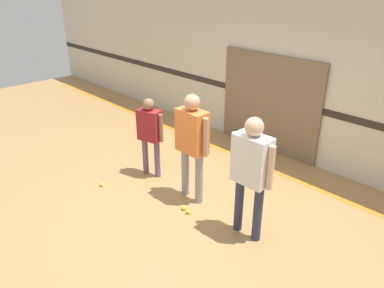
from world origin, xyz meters
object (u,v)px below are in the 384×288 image
object	(u,v)px
person_student_left	(150,129)
person_student_right	(251,166)
person_instructor	(192,137)
tennis_ball_near_instructor	(183,208)
tennis_ball_stray_right	(188,212)
tennis_ball_by_spare_racket	(256,177)
racket_spare_on_floor	(247,170)
tennis_ball_stray_left	(102,184)

from	to	relation	value
person_student_left	person_student_right	distance (m)	2.12
person_instructor	tennis_ball_near_instructor	xyz separation A→B (m)	(0.14, -0.31, -0.99)
person_student_left	tennis_ball_stray_right	world-z (taller)	person_student_left
tennis_ball_by_spare_racket	racket_spare_on_floor	bearing A→B (deg)	158.64
person_instructor	person_student_right	bearing A→B (deg)	-3.23
tennis_ball_stray_right	person_instructor	bearing A→B (deg)	128.36
racket_spare_on_floor	tennis_ball_stray_left	size ratio (longest dim) A/B	8.00
person_instructor	tennis_ball_stray_left	bearing A→B (deg)	-146.00
person_student_left	tennis_ball_by_spare_racket	world-z (taller)	person_student_left
person_student_right	racket_spare_on_floor	xyz separation A→B (m)	(-1.07, 1.36, -1.00)
racket_spare_on_floor	tennis_ball_near_instructor	world-z (taller)	tennis_ball_near_instructor
person_student_left	tennis_ball_stray_left	bearing A→B (deg)	-122.62
person_student_right	racket_spare_on_floor	distance (m)	2.00
tennis_ball_near_instructor	racket_spare_on_floor	bearing A→B (deg)	93.33
person_instructor	tennis_ball_stray_right	distance (m)	1.07
racket_spare_on_floor	tennis_ball_by_spare_racket	distance (m)	0.31
tennis_ball_by_spare_racket	tennis_ball_stray_right	distance (m)	1.50
person_student_left	tennis_ball_stray_right	size ratio (longest dim) A/B	20.49
person_instructor	tennis_ball_stray_right	size ratio (longest dim) A/B	24.95
person_student_right	person_instructor	bearing A→B (deg)	-4.97
tennis_ball_by_spare_racket	person_instructor	bearing A→B (deg)	-105.97
tennis_ball_stray_right	racket_spare_on_floor	bearing A→B (deg)	97.44
tennis_ball_near_instructor	tennis_ball_stray_left	size ratio (longest dim) A/B	1.00
person_student_left	tennis_ball_near_instructor	xyz separation A→B (m)	(1.14, -0.33, -0.80)
tennis_ball_by_spare_racket	tennis_ball_stray_left	size ratio (longest dim) A/B	1.00
person_instructor	tennis_ball_stray_right	xyz separation A→B (m)	(0.26, -0.33, -0.99)
tennis_ball_by_spare_racket	tennis_ball_stray_left	bearing A→B (deg)	-128.87
tennis_ball_stray_left	tennis_ball_near_instructor	bearing A→B (deg)	19.57
person_student_right	tennis_ball_near_instructor	size ratio (longest dim) A/B	24.84
person_student_left	racket_spare_on_floor	bearing A→B (deg)	35.53
person_student_left	tennis_ball_by_spare_racket	xyz separation A→B (m)	(1.33, 1.15, -0.80)
racket_spare_on_floor	tennis_ball_near_instructor	bearing A→B (deg)	-159.19
racket_spare_on_floor	tennis_ball_by_spare_racket	xyz separation A→B (m)	(0.28, -0.11, 0.02)
person_student_right	tennis_ball_stray_left	xyz separation A→B (m)	(-2.38, -0.72, -0.98)
person_instructor	tennis_ball_stray_right	bearing A→B (deg)	-50.41
tennis_ball_stray_left	person_instructor	bearing A→B (deg)	32.76
racket_spare_on_floor	tennis_ball_near_instructor	size ratio (longest dim) A/B	8.00
tennis_ball_by_spare_racket	tennis_ball_stray_right	size ratio (longest dim) A/B	1.00
person_student_left	tennis_ball_near_instructor	world-z (taller)	person_student_left
person_student_left	tennis_ball_stray_left	distance (m)	1.18
racket_spare_on_floor	person_instructor	bearing A→B (deg)	-164.77
tennis_ball_near_instructor	person_student_left	bearing A→B (deg)	163.91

